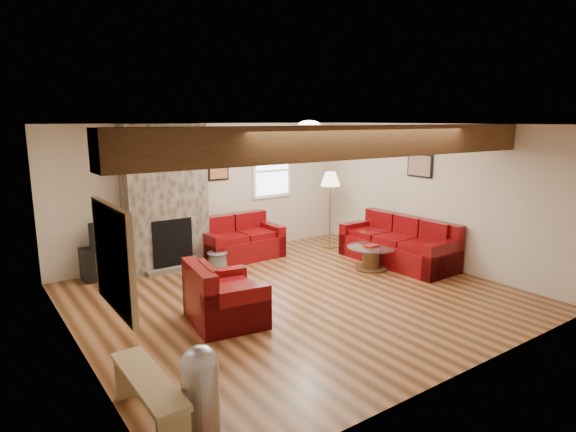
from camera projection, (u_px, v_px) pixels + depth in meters
name	position (u px, v px, depth m)	size (l,w,h in m)	color
room	(297.00, 213.00, 6.86)	(8.00, 8.00, 8.00)	#502D15
oak_beam	(360.00, 142.00, 5.65)	(6.00, 0.36, 0.38)	#372210
chimney_breast	(165.00, 199.00, 8.30)	(1.40, 0.67, 2.50)	#3B352E
back_window	(272.00, 171.00, 9.74)	(0.90, 0.08, 1.10)	white
hatch_window	(115.00, 258.00, 3.95)	(0.08, 1.00, 0.90)	tan
ceiling_dome	(309.00, 127.00, 7.86)	(0.40, 0.40, 0.18)	white
artwork_back	(218.00, 167.00, 9.03)	(0.42, 0.06, 0.52)	black
artwork_right	(420.00, 166.00, 8.67)	(0.06, 0.55, 0.42)	black
sofa_three	(397.00, 241.00, 8.67)	(2.14, 0.90, 0.83)	#4E050B
loveseat	(240.00, 238.00, 9.00)	(1.50, 0.86, 0.80)	#4E050B
armchair_red	(225.00, 292.00, 6.14)	(0.98, 0.86, 0.79)	#4E050B
coffee_table	(371.00, 258.00, 8.36)	(0.83, 0.83, 0.44)	#442516
tv_cabinet	(114.00, 261.00, 8.00)	(1.03, 0.41, 0.51)	black
television	(112.00, 233.00, 7.91)	(0.77, 0.10, 0.44)	black
floor_lamp	(330.00, 183.00, 9.59)	(0.40, 0.40, 1.55)	tan
pine_bench	(149.00, 402.00, 4.06)	(0.28, 1.20, 0.45)	tan
pedal_bin	(201.00, 390.00, 3.93)	(0.31, 0.31, 0.78)	#A5A5AA
coal_bucket	(218.00, 262.00, 8.26)	(0.36, 0.36, 0.34)	slate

